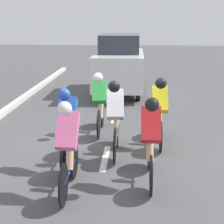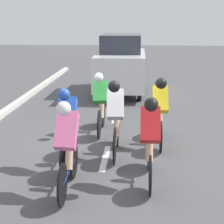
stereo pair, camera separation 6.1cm
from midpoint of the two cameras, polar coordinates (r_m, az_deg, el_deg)
ground_plane at (r=8.00m, az=-0.46°, el=-5.62°), size 60.00×60.00×0.00m
lane_stripe_mid at (r=7.50m, az=-0.80°, el=-7.01°), size 0.12×1.40×0.01m
lane_stripe_far at (r=10.53m, az=0.69°, el=-0.69°), size 0.12×1.40×0.01m
cyclist_red at (r=6.17m, az=6.10°, el=-3.90°), size 0.33×1.69×1.53m
cyclist_blue at (r=6.86m, az=-6.50°, el=-2.08°), size 0.33×1.72×1.54m
cyclist_green at (r=8.85m, az=-1.57°, el=1.65°), size 0.34×1.67×1.51m
cyclist_yellow at (r=8.03m, az=7.56°, el=0.39°), size 0.34×1.67×1.54m
cyclist_white at (r=7.38m, az=0.80°, el=-0.63°), size 0.34×1.72×1.58m
cyclist_pink at (r=5.85m, az=-6.55°, el=-4.88°), size 0.34×1.66×1.55m
support_car at (r=13.67m, az=1.52°, el=7.29°), size 1.70×3.90×2.12m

